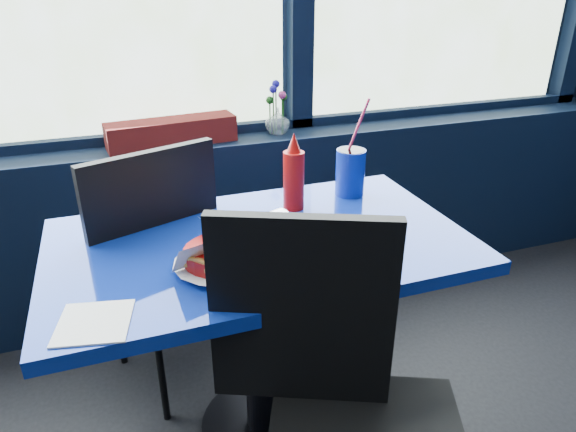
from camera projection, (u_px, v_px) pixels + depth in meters
The scene contains 10 objects.
window_sill at pixel (142, 233), 2.29m from camera, with size 5.00×0.26×0.80m, color black.
near_table at pixel (261, 292), 1.57m from camera, with size 1.20×0.70×0.75m.
chair_near_front at pixel (340, 401), 1.16m from camera, with size 0.59×0.59×0.99m.
chair_near_back at pixel (170, 256), 1.77m from camera, with size 0.57×0.57×0.98m.
planter_box at pixel (172, 132), 2.13m from camera, with size 0.53×0.13×0.11m, color maroon.
flower_vase at pixel (277, 118), 2.27m from camera, with size 0.13×0.13×0.23m.
food_basket at pixel (241, 249), 1.35m from camera, with size 0.32×0.30×0.11m.
ketchup_bottle at pixel (294, 176), 1.64m from camera, with size 0.07×0.07×0.25m.
soda_cup at pixel (350, 171), 1.76m from camera, with size 0.10×0.10×0.34m.
napkin at pixel (94, 322), 1.13m from camera, with size 0.16×0.16×0.00m, color white.
Camera 1 is at (-0.06, 0.73, 1.45)m, focal length 32.00 mm.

